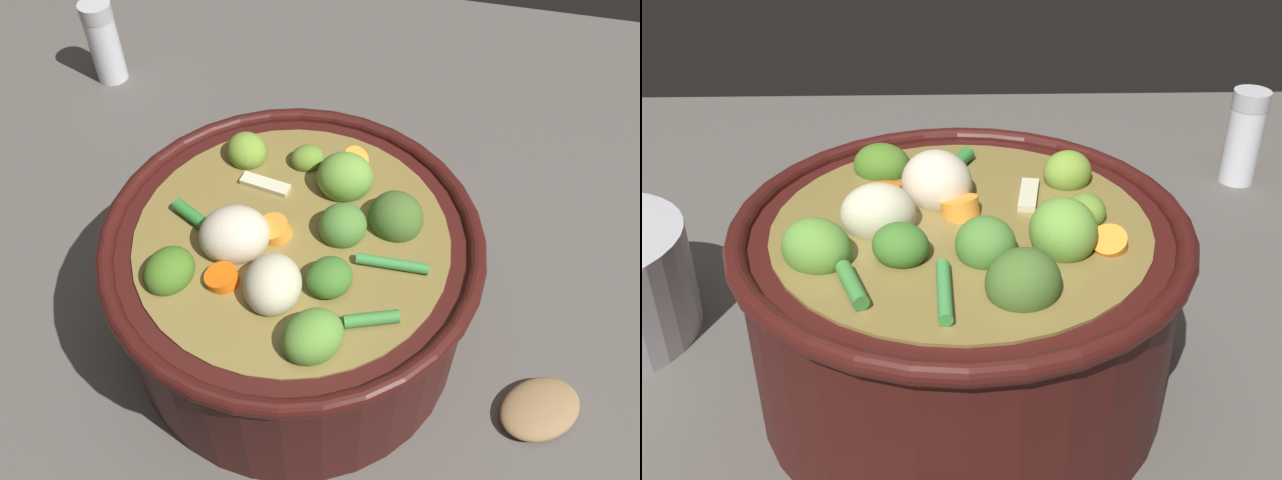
% 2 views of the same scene
% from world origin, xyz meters
% --- Properties ---
extents(ground_plane, '(1.10, 1.10, 0.00)m').
position_xyz_m(ground_plane, '(0.00, 0.00, 0.00)').
color(ground_plane, '#514C47').
extents(cooking_pot, '(0.28, 0.28, 0.16)m').
position_xyz_m(cooking_pot, '(-0.00, 0.00, 0.07)').
color(cooking_pot, '#38110F').
rests_on(cooking_pot, ground_plane).
extents(salt_shaker, '(0.04, 0.04, 0.10)m').
position_xyz_m(salt_shaker, '(0.30, -0.29, 0.05)').
color(salt_shaker, silver).
rests_on(salt_shaker, ground_plane).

